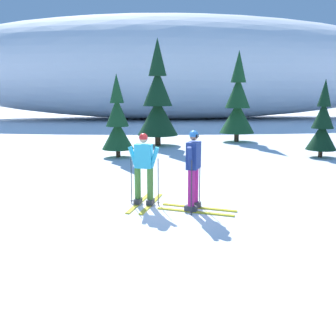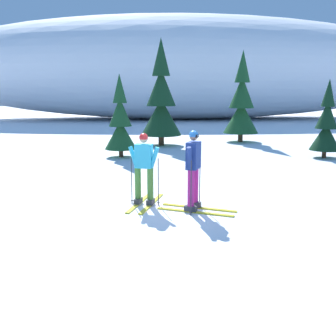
% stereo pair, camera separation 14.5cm
% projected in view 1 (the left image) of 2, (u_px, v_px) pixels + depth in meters
% --- Properties ---
extents(ground_plane, '(120.00, 120.00, 0.00)m').
position_uv_depth(ground_plane, '(175.00, 205.00, 9.45)').
color(ground_plane, white).
extents(skier_cyan_jacket, '(0.94, 1.80, 1.74)m').
position_uv_depth(skier_cyan_jacket, '(144.00, 168.00, 9.25)').
color(skier_cyan_jacket, gold).
rests_on(skier_cyan_jacket, ground).
extents(skier_navy_jacket, '(1.82, 1.12, 1.85)m').
position_uv_depth(skier_navy_jacket, '(194.00, 169.00, 8.83)').
color(skier_navy_jacket, gold).
rests_on(skier_navy_jacket, ground).
extents(pine_tree_far_left, '(1.30, 1.30, 3.38)m').
position_uv_depth(pine_tree_far_left, '(117.00, 123.00, 15.85)').
color(pine_tree_far_left, '#47301E').
rests_on(pine_tree_far_left, ground).
extents(pine_tree_center_left, '(2.00, 2.00, 5.19)m').
position_uv_depth(pine_tree_center_left, '(158.00, 101.00, 19.12)').
color(pine_tree_center_left, '#47301E').
rests_on(pine_tree_center_left, ground).
extents(pine_tree_center_right, '(1.84, 1.84, 4.75)m').
position_uv_depth(pine_tree_center_right, '(238.00, 104.00, 20.58)').
color(pine_tree_center_right, '#47301E').
rests_on(pine_tree_center_right, ground).
extents(pine_tree_far_right, '(1.22, 1.22, 3.17)m').
position_uv_depth(pine_tree_far_right, '(323.00, 125.00, 15.82)').
color(pine_tree_far_right, '#47301E').
rests_on(pine_tree_far_right, ground).
extents(snow_ridge_background, '(49.57, 15.06, 9.48)m').
position_uv_depth(snow_ridge_background, '(180.00, 68.00, 36.73)').
color(snow_ridge_background, white).
rests_on(snow_ridge_background, ground).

